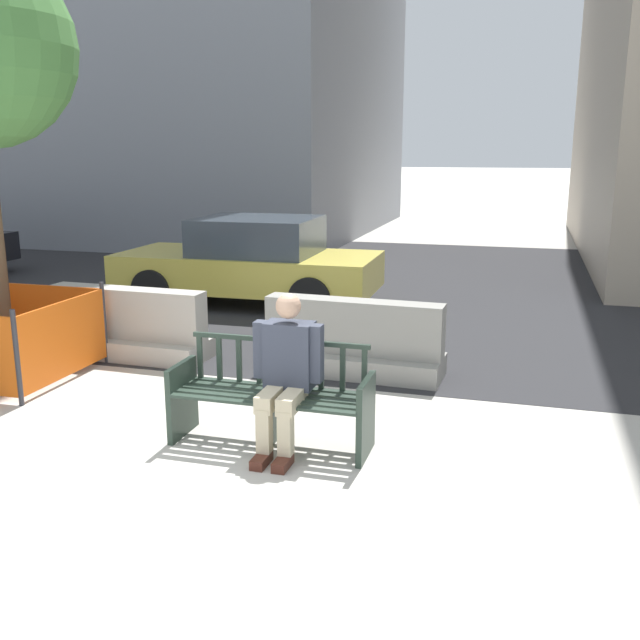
# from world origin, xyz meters

# --- Properties ---
(ground_plane) EXTENTS (200.00, 200.00, 0.00)m
(ground_plane) POSITION_xyz_m (0.00, 0.00, 0.00)
(ground_plane) COLOR #B7B2A8
(street_asphalt) EXTENTS (120.00, 12.00, 0.01)m
(street_asphalt) POSITION_xyz_m (0.00, 8.70, 0.00)
(street_asphalt) COLOR #28282B
(street_asphalt) RESTS_ON ground
(street_bench) EXTENTS (1.69, 0.53, 0.88)m
(street_bench) POSITION_xyz_m (0.77, 1.11, 0.40)
(street_bench) COLOR #28382D
(street_bench) RESTS_ON ground
(seated_person) EXTENTS (0.58, 0.72, 1.31)m
(seated_person) POSITION_xyz_m (0.92, 1.06, 0.69)
(seated_person) COLOR #383D4C
(seated_person) RESTS_ON ground
(jersey_barrier_centre) EXTENTS (2.03, 0.77, 0.84)m
(jersey_barrier_centre) POSITION_xyz_m (0.96, 3.23, 0.34)
(jersey_barrier_centre) COLOR gray
(jersey_barrier_centre) RESTS_ON ground
(jersey_barrier_left) EXTENTS (2.02, 0.74, 0.84)m
(jersey_barrier_left) POSITION_xyz_m (-1.82, 3.14, 0.34)
(jersey_barrier_left) COLOR #ADA89E
(jersey_barrier_left) RESTS_ON ground
(construction_fence) EXTENTS (1.56, 1.56, 0.97)m
(construction_fence) POSITION_xyz_m (-2.68, 2.07, 0.48)
(construction_fence) COLOR #2D2D33
(construction_fence) RESTS_ON ground
(car_taxi_near) EXTENTS (4.19, 1.98, 1.40)m
(car_taxi_near) POSITION_xyz_m (-1.51, 6.44, 0.68)
(car_taxi_near) COLOR #DBC64C
(car_taxi_near) RESTS_ON ground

